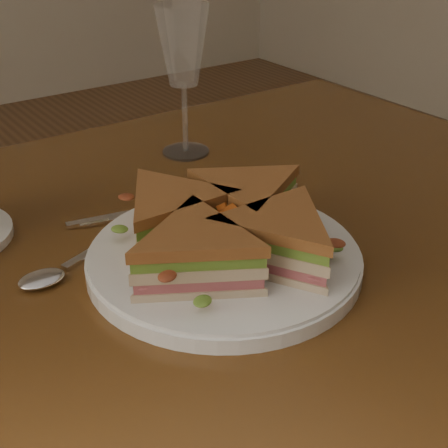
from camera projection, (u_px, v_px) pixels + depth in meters
name	position (u px, v px, depth m)	size (l,w,h in m)	color
table	(171.00, 317.00, 0.74)	(1.20, 0.80, 0.75)	#3E230E
plate	(224.00, 259.00, 0.66)	(0.29, 0.29, 0.02)	white
sandwich_wedges	(224.00, 228.00, 0.64)	(0.30, 0.30, 0.06)	beige
crisps_mound	(224.00, 232.00, 0.64)	(0.09, 0.09, 0.05)	orange
spoon	(59.00, 270.00, 0.65)	(0.18, 0.08, 0.01)	silver
knife	(149.00, 212.00, 0.76)	(0.21, 0.06, 0.00)	silver
wine_glass	(183.00, 50.00, 0.86)	(0.08, 0.08, 0.21)	white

